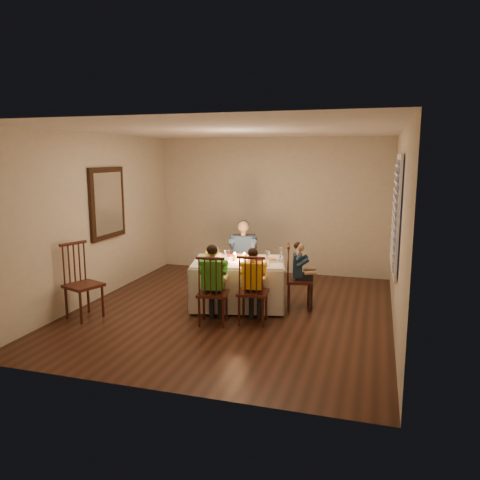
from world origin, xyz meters
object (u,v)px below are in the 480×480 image
(chair_near_right, at_px, (253,322))
(chair_end, at_px, (299,308))
(chair_extra, at_px, (86,318))
(chair_adult, at_px, (243,292))
(serving_bowl, at_px, (215,255))
(adult, at_px, (243,292))
(dining_table, at_px, (238,274))
(chair_near_left, at_px, (213,323))
(child_green, at_px, (213,323))
(child_yellow, at_px, (253,322))
(child_teal, at_px, (299,308))

(chair_near_right, height_order, chair_end, same)
(chair_extra, bearing_deg, chair_adult, -23.48)
(chair_extra, distance_m, serving_bowl, 2.09)
(serving_bowl, bearing_deg, chair_adult, 65.05)
(adult, bearing_deg, dining_table, -90.70)
(chair_near_left, distance_m, chair_extra, 1.83)
(dining_table, xyz_separation_m, chair_adult, (-0.14, 0.74, -0.50))
(dining_table, distance_m, chair_adult, 0.91)
(chair_adult, xyz_separation_m, child_green, (0.03, -1.56, 0.00))
(chair_extra, relative_size, adult, 0.88)
(chair_near_left, distance_m, serving_bowl, 1.25)
(child_green, height_order, child_yellow, child_green)
(chair_near_left, bearing_deg, chair_end, -144.37)
(chair_near_right, xyz_separation_m, child_teal, (0.50, 0.81, 0.00))
(chair_near_left, distance_m, child_green, 0.00)
(chair_end, bearing_deg, chair_near_left, 123.34)
(chair_near_left, distance_m, chair_end, 1.42)
(chair_near_right, xyz_separation_m, chair_end, (0.50, 0.81, 0.00))
(chair_adult, bearing_deg, child_green, -100.21)
(chair_near_right, xyz_separation_m, serving_bowl, (-0.81, 0.77, 0.74))
(dining_table, relative_size, chair_adult, 1.60)
(chair_near_right, relative_size, chair_end, 1.00)
(chair_near_right, relative_size, adult, 0.80)
(chair_near_left, relative_size, serving_bowl, 4.40)
(chair_adult, bearing_deg, chair_near_right, -79.95)
(chair_extra, bearing_deg, adult, -23.48)
(dining_table, height_order, chair_extra, dining_table)
(dining_table, relative_size, chair_end, 1.60)
(chair_near_left, bearing_deg, dining_table, -107.02)
(chair_near_left, distance_m, adult, 1.56)
(child_teal, bearing_deg, chair_near_left, 123.34)
(child_teal, height_order, serving_bowl, serving_bowl)
(chair_extra, height_order, child_green, child_green)
(child_teal, bearing_deg, adult, 49.80)
(chair_extra, xyz_separation_m, child_green, (1.80, 0.30, 0.00))
(chair_adult, relative_size, chair_end, 1.00)
(chair_near_right, relative_size, child_teal, 0.96)
(chair_near_right, xyz_separation_m, chair_extra, (-2.31, -0.49, 0.00))
(chair_near_right, relative_size, child_green, 0.88)
(chair_adult, height_order, child_yellow, child_yellow)
(adult, bearing_deg, chair_extra, -144.91)
(chair_extra, distance_m, child_green, 1.83)
(child_green, distance_m, serving_bowl, 1.25)
(chair_near_left, relative_size, adult, 0.80)
(dining_table, height_order, child_green, dining_table)
(dining_table, relative_size, chair_extra, 1.45)
(chair_near_left, relative_size, chair_near_right, 1.00)
(child_green, bearing_deg, dining_table, -107.02)
(chair_near_right, distance_m, chair_extra, 2.36)
(adult, relative_size, child_yellow, 1.16)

